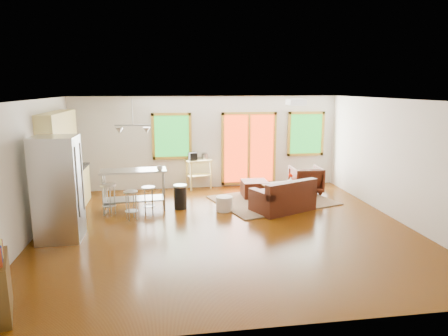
{
  "coord_description": "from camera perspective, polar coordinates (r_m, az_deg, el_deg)",
  "views": [
    {
      "loc": [
        -1.2,
        -7.69,
        2.84
      ],
      "look_at": [
        0.0,
        0.3,
        1.2
      ],
      "focal_mm": 32.0,
      "sensor_mm": 36.0,
      "label": 1
    }
  ],
  "objects": [
    {
      "name": "floor",
      "position": [
        8.29,
        0.31,
        -8.63
      ],
      "size": [
        7.5,
        7.0,
        0.02
      ],
      "primitive_type": "cube",
      "color": "#391A02",
      "rests_on": "ground"
    },
    {
      "name": "ceiling",
      "position": [
        7.79,
        0.33,
        9.78
      ],
      "size": [
        7.5,
        7.0,
        0.02
      ],
      "primitive_type": "cube",
      "color": "silver",
      "rests_on": "ground"
    },
    {
      "name": "back_wall",
      "position": [
        11.37,
        -2.4,
        3.67
      ],
      "size": [
        7.5,
        0.02,
        2.6
      ],
      "primitive_type": "cube",
      "color": "beige",
      "rests_on": "ground"
    },
    {
      "name": "left_wall",
      "position": [
        8.26,
        -26.43,
        -0.5
      ],
      "size": [
        0.02,
        7.0,
        2.6
      ],
      "primitive_type": "cube",
      "color": "beige",
      "rests_on": "ground"
    },
    {
      "name": "right_wall",
      "position": [
        9.28,
        23.92,
        0.92
      ],
      "size": [
        0.02,
        7.0,
        2.6
      ],
      "primitive_type": "cube",
      "color": "beige",
      "rests_on": "ground"
    },
    {
      "name": "front_wall",
      "position": [
        4.62,
        7.08,
        -8.1
      ],
      "size": [
        7.5,
        0.02,
        2.6
      ],
      "primitive_type": "cube",
      "color": "beige",
      "rests_on": "ground"
    },
    {
      "name": "window_left",
      "position": [
        11.24,
        -7.47,
        4.52
      ],
      "size": [
        1.1,
        0.05,
        1.3
      ],
      "color": "#14601A",
      "rests_on": "back_wall"
    },
    {
      "name": "french_doors",
      "position": [
        11.54,
        3.58,
        2.77
      ],
      "size": [
        1.6,
        0.05,
        2.1
      ],
      "color": "red",
      "rests_on": "back_wall"
    },
    {
      "name": "window_right",
      "position": [
        11.96,
        11.62,
        4.8
      ],
      "size": [
        1.1,
        0.05,
        1.3
      ],
      "color": "#14601A",
      "rests_on": "back_wall"
    },
    {
      "name": "rug",
      "position": [
        10.26,
        6.95,
        -4.61
      ],
      "size": [
        3.28,
        2.87,
        0.03
      ],
      "primitive_type": "cube",
      "rotation": [
        0.0,
        0.0,
        0.31
      ],
      "color": "#4C613E",
      "rests_on": "floor"
    },
    {
      "name": "loveseat",
      "position": [
        9.43,
        8.52,
        -4.31
      ],
      "size": [
        1.61,
        1.3,
        0.75
      ],
      "rotation": [
        0.0,
        0.0,
        0.42
      ],
      "color": "black",
      "rests_on": "floor"
    },
    {
      "name": "coffee_table",
      "position": [
        10.24,
        8.52,
        -2.61
      ],
      "size": [
        1.18,
        0.83,
        0.43
      ],
      "rotation": [
        0.0,
        0.0,
        0.18
      ],
      "color": "#39240B",
      "rests_on": "floor"
    },
    {
      "name": "armchair",
      "position": [
        11.1,
        11.62,
        -1.46
      ],
      "size": [
        0.79,
        0.74,
        0.8
      ],
      "primitive_type": "imported",
      "rotation": [
        0.0,
        0.0,
        3.13
      ],
      "color": "black",
      "rests_on": "floor"
    },
    {
      "name": "ottoman",
      "position": [
        10.52,
        4.4,
        -2.99
      ],
      "size": [
        0.67,
        0.67,
        0.44
      ],
      "primitive_type": "cube",
      "rotation": [
        0.0,
        0.0,
        -0.01
      ],
      "color": "black",
      "rests_on": "floor"
    },
    {
      "name": "pouf",
      "position": [
        9.36,
        0.03,
        -5.11
      ],
      "size": [
        0.45,
        0.45,
        0.34
      ],
      "primitive_type": "cylinder",
      "rotation": [
        0.0,
        0.0,
        -0.18
      ],
      "color": "beige",
      "rests_on": "floor"
    },
    {
      "name": "vase",
      "position": [
        10.37,
        9.47,
        -1.73
      ],
      "size": [
        0.21,
        0.22,
        0.28
      ],
      "rotation": [
        0.0,
        0.0,
        -0.36
      ],
      "color": "silver",
      "rests_on": "coffee_table"
    },
    {
      "name": "book",
      "position": [
        10.46,
        10.07,
        -1.35
      ],
      "size": [
        0.22,
        0.12,
        0.3
      ],
      "primitive_type": "imported",
      "rotation": [
        0.0,
        0.0,
        -0.42
      ],
      "color": "maroon",
      "rests_on": "coffee_table"
    },
    {
      "name": "cabinets",
      "position": [
        9.86,
        -21.77,
        -0.55
      ],
      "size": [
        0.64,
        2.24,
        2.3
      ],
      "color": "tan",
      "rests_on": "floor"
    },
    {
      "name": "refrigerator",
      "position": [
        8.05,
        -22.57,
        -2.76
      ],
      "size": [
        0.82,
        0.77,
        1.97
      ],
      "rotation": [
        0.0,
        0.0,
        0.01
      ],
      "color": "#B7BABC",
      "rests_on": "floor"
    },
    {
      "name": "island",
      "position": [
        9.57,
        -12.76,
        -2.01
      ],
      "size": [
        1.54,
        0.69,
        0.96
      ],
      "rotation": [
        0.0,
        0.0,
        0.06
      ],
      "color": "#B7BABC",
      "rests_on": "floor"
    },
    {
      "name": "cup",
      "position": [
        9.33,
        -9.16,
        0.06
      ],
      "size": [
        0.16,
        0.14,
        0.14
      ],
      "primitive_type": "imported",
      "rotation": [
        0.0,
        0.0,
        -0.27
      ],
      "color": "silver",
      "rests_on": "island"
    },
    {
      "name": "bar_stool_a",
      "position": [
        9.33,
        -16.18,
        -3.32
      ],
      "size": [
        0.44,
        0.44,
        0.72
      ],
      "rotation": [
        0.0,
        0.0,
        -0.4
      ],
      "color": "#B7BABC",
      "rests_on": "floor"
    },
    {
      "name": "bar_stool_b",
      "position": [
        8.88,
        -13.16,
        -4.27
      ],
      "size": [
        0.4,
        0.4,
        0.64
      ],
      "rotation": [
        0.0,
        0.0,
        0.39
      ],
      "color": "#B7BABC",
      "rests_on": "floor"
    },
    {
      "name": "bar_stool_c",
      "position": [
        9.17,
        -10.74,
        -3.66
      ],
      "size": [
        0.33,
        0.33,
        0.64
      ],
      "rotation": [
        0.0,
        0.0,
        0.08
      ],
      "color": "#B7BABC",
      "rests_on": "floor"
    },
    {
      "name": "trash_can",
      "position": [
        9.54,
        -6.25,
        -4.08
      ],
      "size": [
        0.33,
        0.33,
        0.58
      ],
      "rotation": [
        0.0,
        0.0,
        -0.07
      ],
      "color": "black",
      "rests_on": "floor"
    },
    {
      "name": "kitchen_cart",
      "position": [
        11.28,
        -3.74,
        0.6
      ],
      "size": [
        0.78,
        0.61,
        1.05
      ],
      "rotation": [
        0.0,
        0.0,
        0.27
      ],
      "color": "tan",
      "rests_on": "floor"
    },
    {
      "name": "ceiling_flush",
      "position": [
        8.76,
        10.25,
        9.26
      ],
      "size": [
        0.35,
        0.35,
        0.12
      ],
      "primitive_type": "cube",
      "color": "white",
      "rests_on": "ceiling"
    },
    {
      "name": "pendant_light",
      "position": [
        9.27,
        -12.88,
        5.35
      ],
      "size": [
        0.8,
        0.18,
        0.79
      ],
      "color": "gray",
      "rests_on": "ceiling"
    }
  ]
}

